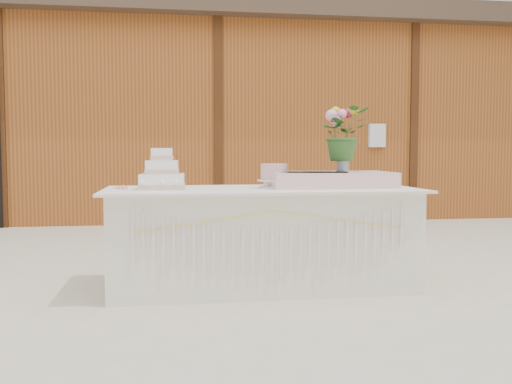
# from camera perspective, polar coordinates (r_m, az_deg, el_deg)

# --- Properties ---
(ground) EXTENTS (80.00, 80.00, 0.00)m
(ground) POSITION_cam_1_polar(r_m,az_deg,el_deg) (4.51, 0.57, -9.44)
(ground) COLOR beige
(ground) RESTS_ON ground
(barn) EXTENTS (12.60, 4.60, 3.30)m
(barn) POSITION_cam_1_polar(r_m,az_deg,el_deg) (10.36, -4.78, 7.47)
(barn) COLOR #995220
(barn) RESTS_ON ground
(cake_table) EXTENTS (2.40, 1.00, 0.77)m
(cake_table) POSITION_cam_1_polar(r_m,az_deg,el_deg) (4.43, 0.59, -4.57)
(cake_table) COLOR white
(cake_table) RESTS_ON ground
(wedding_cake) EXTENTS (0.35, 0.35, 0.31)m
(wedding_cake) POSITION_cam_1_polar(r_m,az_deg,el_deg) (4.37, -9.36, 1.68)
(wedding_cake) COLOR white
(wedding_cake) RESTS_ON cake_table
(pink_cake_stand) EXTENTS (0.26, 0.26, 0.19)m
(pink_cake_stand) POSITION_cam_1_polar(r_m,az_deg,el_deg) (4.39, 1.81, 1.76)
(pink_cake_stand) COLOR silver
(pink_cake_stand) RESTS_ON cake_table
(satin_runner) EXTENTS (0.97, 0.56, 0.12)m
(satin_runner) POSITION_cam_1_polar(r_m,az_deg,el_deg) (4.55, 7.33, 1.25)
(satin_runner) COLOR beige
(satin_runner) RESTS_ON cake_table
(flower_vase) EXTENTS (0.10, 0.10, 0.14)m
(flower_vase) POSITION_cam_1_polar(r_m,az_deg,el_deg) (4.61, 8.67, 2.87)
(flower_vase) COLOR #ABABB0
(flower_vase) RESTS_ON satin_runner
(bouquet) EXTENTS (0.48, 0.44, 0.43)m
(bouquet) POSITION_cam_1_polar(r_m,az_deg,el_deg) (4.61, 8.71, 6.38)
(bouquet) COLOR #326026
(bouquet) RESTS_ON flower_vase
(loose_flowers) EXTENTS (0.26, 0.39, 0.02)m
(loose_flowers) POSITION_cam_1_polar(r_m,az_deg,el_deg) (4.49, -12.74, 0.48)
(loose_flowers) COLOR #D28092
(loose_flowers) RESTS_ON cake_table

